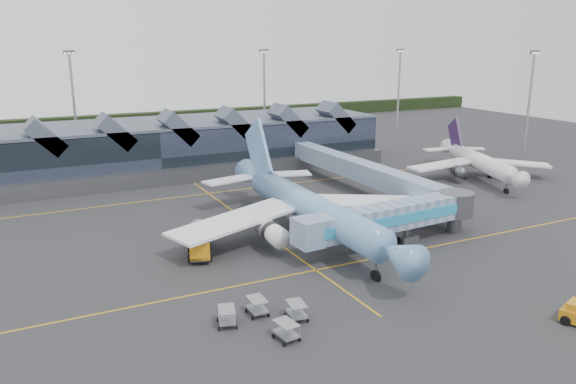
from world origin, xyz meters
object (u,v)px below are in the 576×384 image
jet_bridge (400,216)px  fuel_truck (199,239)px  main_airliner (306,205)px  regional_jet (478,161)px

jet_bridge → fuel_truck: bearing=156.5°
main_airliner → regional_jet: size_ratio=1.49×
regional_jet → fuel_truck: size_ratio=3.17×
main_airliner → jet_bridge: main_airliner is taller
main_airliner → fuel_truck: main_airliner is taller
main_airliner → fuel_truck: size_ratio=4.72×
regional_jet → jet_bridge: size_ratio=1.08×
fuel_truck → regional_jet: bearing=29.8°
regional_jet → fuel_truck: (-57.07, -13.57, -1.50)m
main_airliner → jet_bridge: bearing=-41.6°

